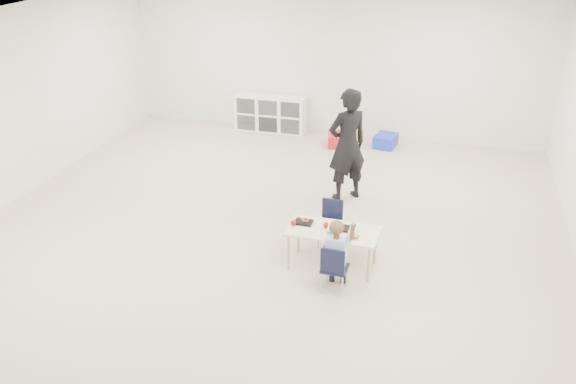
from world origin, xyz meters
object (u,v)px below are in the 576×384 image
(chair_near, at_px, (335,267))
(child, at_px, (335,254))
(cubby_shelf, at_px, (271,113))
(table, at_px, (332,248))
(adult, at_px, (347,145))

(chair_near, height_order, child, child)
(cubby_shelf, bearing_deg, table, -64.34)
(cubby_shelf, bearing_deg, chair_near, -65.28)
(child, height_order, cubby_shelf, child)
(table, relative_size, cubby_shelf, 0.81)
(table, height_order, cubby_shelf, cubby_shelf)
(child, distance_m, cubby_shelf, 5.68)
(chair_near, bearing_deg, adult, 99.47)
(table, xyz_separation_m, child, (0.14, -0.50, 0.22))
(chair_near, distance_m, child, 0.18)
(chair_near, relative_size, cubby_shelf, 0.44)
(table, height_order, child, child)
(table, height_order, chair_near, chair_near)
(table, distance_m, adult, 2.09)
(table, xyz_separation_m, adult, (-0.21, 1.99, 0.60))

